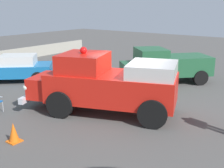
# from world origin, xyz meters

# --- Properties ---
(ground_plane) EXTENTS (60.00, 60.00, 0.00)m
(ground_plane) POSITION_xyz_m (0.00, 0.00, 0.00)
(ground_plane) COLOR #514F4C
(vintage_fire_truck) EXTENTS (4.16, 6.33, 2.59)m
(vintage_fire_truck) POSITION_xyz_m (0.87, -0.60, 1.20)
(vintage_fire_truck) COLOR black
(vintage_fire_truck) RESTS_ON ground
(classic_hot_rod) EXTENTS (4.31, 4.47, 1.46)m
(classic_hot_rod) POSITION_xyz_m (0.11, -7.86, 0.75)
(classic_hot_rod) COLOR black
(classic_hot_rod) RESTS_ON ground
(parked_pickup) EXTENTS (4.76, 4.57, 1.90)m
(parked_pickup) POSITION_xyz_m (-4.76, -0.84, 0.99)
(parked_pickup) COLOR black
(parked_pickup) RESTS_ON ground
(lawn_chair_near_truck) EXTENTS (0.53, 0.55, 1.02)m
(lawn_chair_near_truck) POSITION_xyz_m (-3.57, -6.81, 0.59)
(lawn_chair_near_truck) COLOR #B7BABF
(lawn_chair_near_truck) RESTS_ON ground
(lawn_chair_by_car) EXTENTS (0.64, 0.64, 1.02)m
(lawn_chair_by_car) POSITION_xyz_m (0.09, -4.38, 0.59)
(lawn_chair_by_car) COLOR #B7BABF
(lawn_chair_by_car) RESTS_ON ground
(spectator_seated) EXTENTS (0.56, 0.41, 1.29)m
(spectator_seated) POSITION_xyz_m (-3.44, -6.80, 0.70)
(spectator_seated) COLOR #383842
(spectator_seated) RESTS_ON ground
(traffic_cone) EXTENTS (0.40, 0.40, 0.64)m
(traffic_cone) POSITION_xyz_m (4.64, -1.33, 0.31)
(traffic_cone) COLOR orange
(traffic_cone) RESTS_ON ground
(background_fence) EXTENTS (11.62, 0.12, 0.90)m
(background_fence) POSITION_xyz_m (-5.41, -13.05, 0.45)
(background_fence) COLOR #A8A393
(background_fence) RESTS_ON ground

